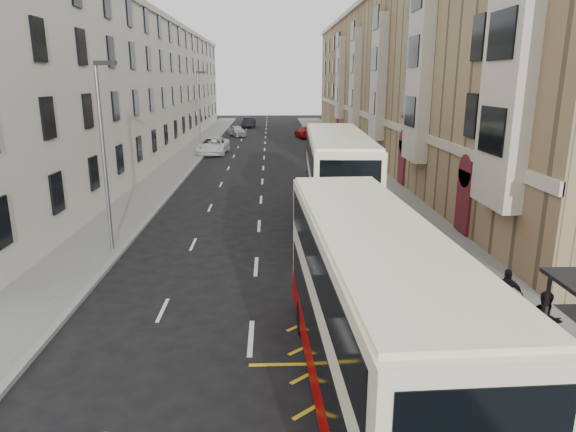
{
  "coord_description": "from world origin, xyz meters",
  "views": [
    {
      "loc": [
        0.63,
        -9.77,
        7.43
      ],
      "look_at": [
        1.28,
        9.28,
        2.32
      ],
      "focal_mm": 32.0,
      "sensor_mm": 36.0,
      "label": 1
    }
  ],
  "objects_px": {
    "street_lamp_near": "(104,148)",
    "double_decker_front": "(369,316)",
    "double_decker_rear": "(337,181)",
    "pedestrian_mid": "(545,323)",
    "street_lamp_far": "(199,108)",
    "pedestrian_far": "(507,294)",
    "car_silver": "(237,131)",
    "litter_bin": "(566,394)",
    "car_red": "(305,132)",
    "white_van": "(213,146)",
    "car_dark": "(249,123)"
  },
  "relations": [
    {
      "from": "litter_bin",
      "to": "pedestrian_far",
      "type": "xyz_separation_m",
      "value": [
        0.8,
        4.78,
        0.28
      ]
    },
    {
      "from": "car_red",
      "to": "car_dark",
      "type": "bearing_deg",
      "value": -70.06
    },
    {
      "from": "double_decker_rear",
      "to": "white_van",
      "type": "xyz_separation_m",
      "value": [
        -9.14,
        27.35,
        -1.63
      ]
    },
    {
      "from": "street_lamp_far",
      "to": "pedestrian_mid",
      "type": "height_order",
      "value": "street_lamp_far"
    },
    {
      "from": "street_lamp_far",
      "to": "car_red",
      "type": "bearing_deg",
      "value": 52.73
    },
    {
      "from": "double_decker_rear",
      "to": "double_decker_front",
      "type": "bearing_deg",
      "value": -91.64
    },
    {
      "from": "pedestrian_mid",
      "to": "pedestrian_far",
      "type": "height_order",
      "value": "pedestrian_mid"
    },
    {
      "from": "white_van",
      "to": "litter_bin",
      "type": "bearing_deg",
      "value": -70.68
    },
    {
      "from": "double_decker_rear",
      "to": "white_van",
      "type": "bearing_deg",
      "value": 111.19
    },
    {
      "from": "double_decker_rear",
      "to": "litter_bin",
      "type": "xyz_separation_m",
      "value": [
        3.19,
        -15.45,
        -1.78
      ]
    },
    {
      "from": "street_lamp_near",
      "to": "litter_bin",
      "type": "distance_m",
      "value": 18.5
    },
    {
      "from": "street_lamp_near",
      "to": "double_decker_rear",
      "type": "relative_size",
      "value": 0.65
    },
    {
      "from": "pedestrian_mid",
      "to": "car_dark",
      "type": "relative_size",
      "value": 0.38
    },
    {
      "from": "street_lamp_far",
      "to": "street_lamp_near",
      "type": "bearing_deg",
      "value": -90.0
    },
    {
      "from": "street_lamp_near",
      "to": "car_red",
      "type": "xyz_separation_m",
      "value": [
        11.55,
        45.18,
        -3.87
      ]
    },
    {
      "from": "pedestrian_far",
      "to": "pedestrian_mid",
      "type": "bearing_deg",
      "value": 112.7
    },
    {
      "from": "double_decker_front",
      "to": "white_van",
      "type": "relative_size",
      "value": 1.86
    },
    {
      "from": "litter_bin",
      "to": "pedestrian_far",
      "type": "distance_m",
      "value": 4.85
    },
    {
      "from": "white_van",
      "to": "car_dark",
      "type": "height_order",
      "value": "white_van"
    },
    {
      "from": "street_lamp_near",
      "to": "double_decker_front",
      "type": "xyz_separation_m",
      "value": [
        9.18,
        -11.25,
        -2.37
      ]
    },
    {
      "from": "double_decker_rear",
      "to": "pedestrian_mid",
      "type": "height_order",
      "value": "double_decker_rear"
    },
    {
      "from": "pedestrian_far",
      "to": "car_silver",
      "type": "height_order",
      "value": "pedestrian_far"
    },
    {
      "from": "double_decker_front",
      "to": "litter_bin",
      "type": "distance_m",
      "value": 4.65
    },
    {
      "from": "street_lamp_near",
      "to": "street_lamp_far",
      "type": "xyz_separation_m",
      "value": [
        0.0,
        30.0,
        0.0
      ]
    },
    {
      "from": "litter_bin",
      "to": "white_van",
      "type": "xyz_separation_m",
      "value": [
        -12.33,
        42.81,
        0.15
      ]
    },
    {
      "from": "white_van",
      "to": "pedestrian_far",
      "type": "bearing_deg",
      "value": -67.71
    },
    {
      "from": "double_decker_rear",
      "to": "white_van",
      "type": "height_order",
      "value": "double_decker_rear"
    },
    {
      "from": "litter_bin",
      "to": "pedestrian_mid",
      "type": "xyz_separation_m",
      "value": [
        0.88,
        2.65,
        0.36
      ]
    },
    {
      "from": "car_red",
      "to": "car_silver",
      "type": "bearing_deg",
      "value": -22.1
    },
    {
      "from": "street_lamp_near",
      "to": "litter_bin",
      "type": "relative_size",
      "value": 7.68
    },
    {
      "from": "street_lamp_far",
      "to": "car_red",
      "type": "xyz_separation_m",
      "value": [
        11.55,
        15.18,
        -3.87
      ]
    },
    {
      "from": "street_lamp_near",
      "to": "car_silver",
      "type": "xyz_separation_m",
      "value": [
        2.52,
        47.43,
        -3.93
      ]
    },
    {
      "from": "street_lamp_near",
      "to": "car_silver",
      "type": "bearing_deg",
      "value": 86.96
    },
    {
      "from": "street_lamp_far",
      "to": "litter_bin",
      "type": "relative_size",
      "value": 7.68
    },
    {
      "from": "double_decker_front",
      "to": "pedestrian_far",
      "type": "bearing_deg",
      "value": 35.8
    },
    {
      "from": "white_van",
      "to": "car_silver",
      "type": "distance_m",
      "value": 16.72
    },
    {
      "from": "street_lamp_far",
      "to": "white_van",
      "type": "relative_size",
      "value": 1.32
    },
    {
      "from": "pedestrian_far",
      "to": "car_red",
      "type": "bearing_deg",
      "value": -66.62
    },
    {
      "from": "street_lamp_far",
      "to": "double_decker_rear",
      "type": "bearing_deg",
      "value": -68.84
    },
    {
      "from": "white_van",
      "to": "car_silver",
      "type": "height_order",
      "value": "white_van"
    },
    {
      "from": "white_van",
      "to": "double_decker_rear",
      "type": "bearing_deg",
      "value": -68.27
    },
    {
      "from": "double_decker_rear",
      "to": "pedestrian_mid",
      "type": "bearing_deg",
      "value": -69.66
    },
    {
      "from": "street_lamp_near",
      "to": "litter_bin",
      "type": "height_order",
      "value": "street_lamp_near"
    },
    {
      "from": "street_lamp_far",
      "to": "litter_bin",
      "type": "height_order",
      "value": "street_lamp_far"
    },
    {
      "from": "street_lamp_far",
      "to": "pedestrian_mid",
      "type": "bearing_deg",
      "value": -69.97
    },
    {
      "from": "double_decker_front",
      "to": "car_red",
      "type": "distance_m",
      "value": 56.5
    },
    {
      "from": "car_silver",
      "to": "double_decker_rear",
      "type": "bearing_deg",
      "value": -101.27
    },
    {
      "from": "litter_bin",
      "to": "car_silver",
      "type": "xyz_separation_m",
      "value": [
        -10.96,
        59.47,
        0.02
      ]
    },
    {
      "from": "double_decker_rear",
      "to": "pedestrian_far",
      "type": "height_order",
      "value": "double_decker_rear"
    },
    {
      "from": "car_red",
      "to": "double_decker_front",
      "type": "bearing_deg",
      "value": 79.5
    }
  ]
}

